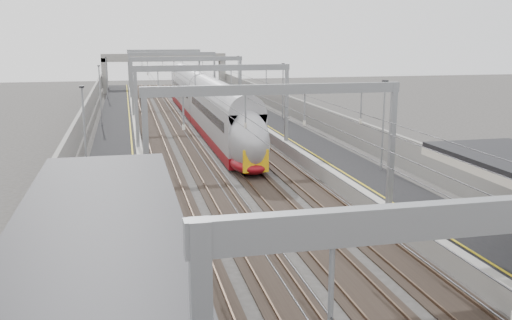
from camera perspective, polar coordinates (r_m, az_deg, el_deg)
platform_left at (r=50.75m, az=-13.68°, el=1.26°), size 4.00×120.00×1.00m
platform_right at (r=52.95m, az=3.90°, el=2.03°), size 4.00×120.00×1.00m
tracks at (r=51.33m, az=-4.69°, el=1.18°), size 11.40×140.00×0.20m
overhead_line at (r=57.06m, az=-5.77°, el=8.44°), size 13.00×140.00×6.60m
overbridge at (r=105.21m, az=-9.15°, el=9.61°), size 22.00×2.20×6.90m
wall_left at (r=50.71m, az=-17.35°, el=2.30°), size 0.30×120.00×3.20m
wall_right at (r=53.77m, az=7.19°, el=3.31°), size 0.30×120.00×3.20m
train at (r=63.44m, az=-5.03°, el=5.30°), size 2.91×53.07×4.60m
signal_green at (r=75.68m, az=-11.47°, el=6.35°), size 0.32×0.32×3.48m
signal_red_near at (r=75.99m, az=-5.08°, el=6.57°), size 0.32×0.32×3.48m
signal_red_far at (r=73.95m, az=-3.12°, el=6.45°), size 0.32×0.32×3.48m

